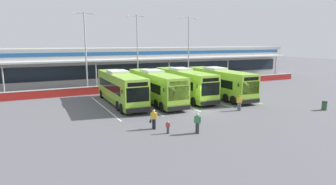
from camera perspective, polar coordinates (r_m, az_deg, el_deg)
ground_plane at (r=30.27m, az=5.95°, el=-3.57°), size 200.00×200.00×0.00m
terminal_building at (r=54.28m, az=-9.30°, el=5.53°), size 70.00×13.00×6.00m
red_barrier_wall at (r=42.91m, az=-4.36°, el=1.20°), size 60.00×0.40×1.10m
coach_bus_leftmost at (r=33.54m, az=-9.33°, el=0.78°), size 3.05×12.19×3.78m
coach_bus_left_centre at (r=33.98m, az=-2.50°, el=1.02°), size 3.05×12.19×3.78m
coach_bus_centre at (r=36.50m, az=3.17°, el=1.63°), size 3.05×12.19×3.78m
coach_bus_right_centre at (r=37.86m, az=10.02°, el=1.79°), size 3.05×12.19×3.78m
bay_stripe_far_west at (r=32.52m, az=-12.54°, el=-2.81°), size 0.14×13.00×0.01m
bay_stripe_west at (r=33.71m, az=-5.59°, el=-2.17°), size 0.14×13.00×0.01m
bay_stripe_mid_west at (r=35.37m, az=0.79°, el=-1.55°), size 0.14×13.00×0.01m
bay_stripe_centre at (r=37.43m, az=6.53°, el=-0.98°), size 0.14×13.00×0.01m
bay_stripe_mid_east at (r=39.82m, az=11.63°, el=-0.46°), size 0.14×13.00×0.01m
pedestrian_with_handbag at (r=23.71m, az=-2.83°, el=-5.18°), size 0.60×0.54×1.62m
pedestrian_in_dark_coat at (r=30.87m, az=13.88°, el=-1.89°), size 0.53×0.39×1.62m
pedestrian_child at (r=22.63m, az=-0.03°, el=-6.74°), size 0.32×0.25×1.00m
pedestrian_near_bin at (r=22.69m, az=5.84°, el=-5.87°), size 0.44×0.45×1.62m
lamp_post_west at (r=41.72m, az=-15.93°, el=8.52°), size 3.24×0.28×11.00m
lamp_post_centre at (r=44.77m, az=-6.04°, el=8.90°), size 3.24×0.28×11.00m
lamp_post_east at (r=47.48m, az=4.07°, el=8.99°), size 3.24×0.28×11.00m
litter_bin at (r=34.43m, az=28.43°, el=-2.29°), size 0.54×0.54×0.93m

